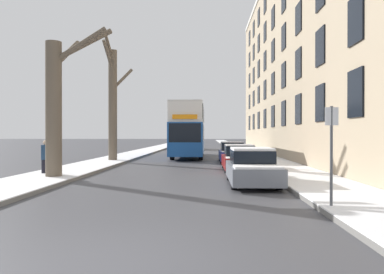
{
  "coord_description": "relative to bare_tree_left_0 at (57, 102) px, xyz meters",
  "views": [
    {
      "loc": [
        1.33,
        -5.52,
        1.89
      ],
      "look_at": [
        0.28,
        20.39,
        1.73
      ],
      "focal_mm": 35.0,
      "sensor_mm": 36.0,
      "label": 1
    }
  ],
  "objects": [
    {
      "name": "street_sign_post",
      "position": [
        9.33,
        -6.19,
        -1.78
      ],
      "size": [
        0.32,
        0.07,
        2.59
      ],
      "color": "#4C4F54",
      "rests_on": "ground"
    },
    {
      "name": "ground_plane",
      "position": [
        4.97,
        -9.92,
        -3.27
      ],
      "size": [
        320.0,
        320.0,
        0.0
      ],
      "primitive_type": "plane",
      "color": "#424247"
    },
    {
      "name": "bare_tree_left_1",
      "position": [
        -0.21,
        10.08,
        0.97
      ],
      "size": [
        2.05,
        2.41,
        8.83
      ],
      "color": "brown",
      "rests_on": "ground"
    },
    {
      "name": "sidewalk_right",
      "position": [
        10.44,
        43.08,
        -3.19
      ],
      "size": [
        2.81,
        130.0,
        0.16
      ],
      "color": "slate",
      "rests_on": "ground"
    },
    {
      "name": "parked_car_2",
      "position": [
        8.0,
        10.26,
        -2.62
      ],
      "size": [
        1.7,
        4.27,
        1.41
      ],
      "color": "navy",
      "rests_on": "ground"
    },
    {
      "name": "parked_car_1",
      "position": [
        8.0,
        4.46,
        -2.63
      ],
      "size": [
        1.71,
        4.47,
        1.37
      ],
      "color": "maroon",
      "rests_on": "ground"
    },
    {
      "name": "pedestrian_left_sidewalk",
      "position": [
        -1.03,
        1.19,
        -2.36
      ],
      "size": [
        0.36,
        0.36,
        1.64
      ],
      "rotation": [
        0.0,
        0.0,
        0.87
      ],
      "color": "black",
      "rests_on": "ground"
    },
    {
      "name": "parked_car_0",
      "position": [
        8.0,
        -1.15,
        -2.62
      ],
      "size": [
        1.76,
        4.43,
        1.4
      ],
      "color": "slate",
      "rests_on": "ground"
    },
    {
      "name": "bare_tree_left_0",
      "position": [
        0.0,
        0.0,
        0.0
      ],
      "size": [
        2.62,
        2.03,
        6.59
      ],
      "color": "brown",
      "rests_on": "ground"
    },
    {
      "name": "sidewalk_left",
      "position": [
        -0.5,
        43.08,
        -3.19
      ],
      "size": [
        2.81,
        130.0,
        0.16
      ],
      "color": "slate",
      "rests_on": "ground"
    },
    {
      "name": "oncoming_van",
      "position": [
        3.56,
        33.41,
        -2.02
      ],
      "size": [
        1.93,
        4.87,
        2.3
      ],
      "color": "#333842",
      "rests_on": "ground"
    },
    {
      "name": "terrace_facade_right",
      "position": [
        16.34,
        16.13,
        5.32
      ],
      "size": [
        9.1,
        44.55,
        17.16
      ],
      "color": "tan",
      "rests_on": "ground"
    },
    {
      "name": "double_decker_bus",
      "position": [
        4.75,
        15.75,
        -0.81
      ],
      "size": [
        2.52,
        10.59,
        4.34
      ],
      "color": "#194C99",
      "rests_on": "ground"
    }
  ]
}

